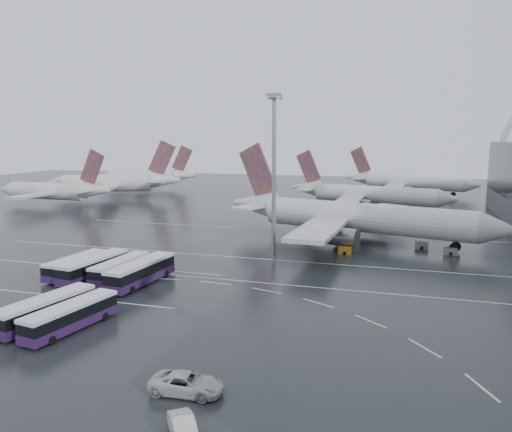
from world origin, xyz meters
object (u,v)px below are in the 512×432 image
(jet_remote_mid, at_px, (116,183))
(gse_cart_belly_d, at_px, (451,251))
(bus_row_far_b, at_px, (46,309))
(floodlight_mast, at_px, (274,157))
(bus_row_near_a, at_px, (76,265))
(bus_row_near_d, at_px, (141,272))
(jet_remote_far, at_px, (148,177))
(gse_cart_belly_c, at_px, (345,250))
(airliner_main, at_px, (351,218))
(van_curve_a, at_px, (187,383))
(gse_cart_belly_b, at_px, (422,245))
(bus_row_near_c, at_px, (120,268))
(airliner_gate_c, at_px, (407,183))
(bus_row_far_c, at_px, (71,316))
(jet_remote_west, at_px, (55,191))
(airliner_gate_b, at_px, (366,195))
(van_curve_c, at_px, (184,429))
(bus_row_near_b, at_px, (94,266))

(jet_remote_mid, height_order, gse_cart_belly_d, jet_remote_mid)
(bus_row_far_b, distance_m, floodlight_mast, 43.96)
(bus_row_near_a, xyz_separation_m, bus_row_near_d, (12.12, -1.26, 0.23))
(jet_remote_far, relative_size, gse_cart_belly_c, 16.73)
(airliner_main, relative_size, gse_cart_belly_c, 23.81)
(bus_row_near_a, relative_size, van_curve_a, 1.94)
(gse_cart_belly_b, relative_size, gse_cart_belly_c, 0.99)
(bus_row_near_c, distance_m, floodlight_mast, 31.08)
(airliner_gate_c, distance_m, bus_row_near_d, 138.53)
(bus_row_near_d, xyz_separation_m, bus_row_far_b, (-2.42, -17.16, -0.14))
(jet_remote_mid, bearing_deg, bus_row_far_c, 99.02)
(airliner_gate_c, relative_size, jet_remote_west, 1.20)
(airliner_gate_c, distance_m, jet_remote_far, 104.69)
(jet_remote_west, xyz_separation_m, bus_row_far_b, (66.24, -84.40, -2.93))
(floodlight_mast, bearing_deg, airliner_gate_c, 79.16)
(airliner_main, xyz_separation_m, bus_row_near_d, (-25.80, -39.38, -3.17))
(bus_row_near_d, distance_m, gse_cart_belly_b, 53.95)
(jet_remote_west, bearing_deg, van_curve_a, 134.43)
(jet_remote_west, distance_m, bus_row_near_a, 86.94)
(gse_cart_belly_c, height_order, gse_cart_belly_d, gse_cart_belly_c)
(airliner_gate_b, xyz_separation_m, jet_remote_far, (-92.85, 36.47, 0.30))
(bus_row_near_c, relative_size, bus_row_far_b, 0.95)
(jet_remote_far, bearing_deg, van_curve_a, 102.49)
(van_curve_c, bearing_deg, bus_row_far_c, 107.26)
(jet_remote_west, bearing_deg, bus_row_near_a, 131.87)
(bus_row_near_c, xyz_separation_m, gse_cart_belly_b, (44.07, 35.05, -0.98))
(floodlight_mast, bearing_deg, bus_row_near_a, -144.90)
(bus_row_near_a, bearing_deg, gse_cart_belly_b, -52.37)
(bus_row_far_b, xyz_separation_m, van_curve_c, (24.60, -15.73, -0.95))
(airliner_gate_c, xyz_separation_m, bus_row_near_c, (-40.76, -132.13, -2.82))
(bus_row_far_b, relative_size, van_curve_c, 2.80)
(van_curve_c, distance_m, gse_cart_belly_c, 60.87)
(airliner_gate_b, height_order, airliner_gate_c, airliner_gate_c)
(bus_row_near_c, bearing_deg, gse_cart_belly_c, -46.28)
(airliner_main, xyz_separation_m, van_curve_a, (-6.13, -66.34, -4.15))
(bus_row_near_c, bearing_deg, gse_cart_belly_b, -48.55)
(bus_row_near_a, xyz_separation_m, van_curve_c, (34.30, -34.15, -0.86))
(bus_row_near_c, height_order, gse_cart_belly_d, bus_row_near_c)
(jet_remote_mid, relative_size, gse_cart_belly_c, 18.59)
(bus_row_near_d, distance_m, gse_cart_belly_c, 38.19)
(airliner_main, xyz_separation_m, bus_row_far_b, (-28.23, -56.55, -3.32))
(gse_cart_belly_c, bearing_deg, van_curve_a, -96.69)
(jet_remote_west, height_order, gse_cart_belly_d, jet_remote_west)
(jet_remote_far, bearing_deg, van_curve_c, 102.24)
(airliner_gate_c, xyz_separation_m, bus_row_near_d, (-36.32, -133.66, -2.61))
(gse_cart_belly_d, bearing_deg, jet_remote_far, 140.82)
(jet_remote_far, distance_m, bus_row_near_b, 137.74)
(bus_row_near_b, relative_size, van_curve_a, 2.15)
(jet_remote_mid, distance_m, bus_row_far_c, 126.82)
(airliner_main, relative_size, airliner_gate_c, 1.18)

